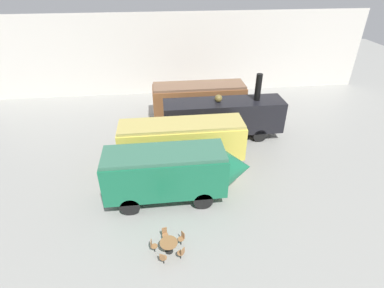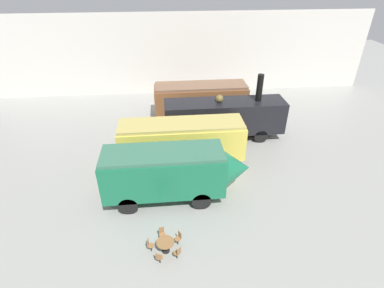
% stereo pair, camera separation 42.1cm
% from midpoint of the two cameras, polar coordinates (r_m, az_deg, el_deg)
% --- Properties ---
extents(ground_plane, '(80.00, 80.00, 0.00)m').
position_cam_midpoint_polar(ground_plane, '(22.97, 0.79, -4.71)').
color(ground_plane, gray).
extents(backdrop_wall, '(44.00, 0.15, 9.00)m').
position_cam_midpoint_polar(backdrop_wall, '(35.48, -2.04, 16.72)').
color(backdrop_wall, silver).
rests_on(backdrop_wall, ground_plane).
extents(passenger_coach_wooden, '(8.96, 2.71, 3.45)m').
position_cam_midpoint_polar(passenger_coach_wooden, '(29.73, 2.07, 8.77)').
color(passenger_coach_wooden, brown).
rests_on(passenger_coach_wooden, ground_plane).
extents(steam_locomotive, '(10.25, 2.51, 5.73)m').
position_cam_midpoint_polar(steam_locomotive, '(26.12, 6.70, 5.31)').
color(steam_locomotive, black).
rests_on(steam_locomotive, ground_plane).
extents(passenger_coach_vintage, '(9.23, 2.54, 3.62)m').
position_cam_midpoint_polar(passenger_coach_vintage, '(22.31, -1.43, 0.82)').
color(passenger_coach_vintage, '#E0C64C').
rests_on(passenger_coach_vintage, ground_plane).
extents(streamlined_locomotive, '(9.36, 2.66, 3.70)m').
position_cam_midpoint_polar(streamlined_locomotive, '(19.07, -2.59, -5.12)').
color(streamlined_locomotive, '#196B47').
rests_on(streamlined_locomotive, ground_plane).
extents(cafe_table_near, '(0.98, 0.98, 0.72)m').
position_cam_midpoint_polar(cafe_table_near, '(17.01, -4.36, -18.39)').
color(cafe_table_near, black).
rests_on(cafe_table_near, ground_plane).
extents(cafe_chair_0, '(0.40, 0.39, 0.87)m').
position_cam_midpoint_polar(cafe_chair_0, '(17.37, -1.82, -17.34)').
color(cafe_chair_0, black).
rests_on(cafe_chair_0, ground_plane).
extents(cafe_chair_1, '(0.36, 0.38, 0.87)m').
position_cam_midpoint_polar(cafe_chair_1, '(17.63, -5.04, -16.51)').
color(cafe_chair_1, black).
rests_on(cafe_chair_1, ground_plane).
extents(cafe_chair_2, '(0.37, 0.36, 0.87)m').
position_cam_midpoint_polar(cafe_chair_2, '(17.16, -7.36, -18.47)').
color(cafe_chair_2, black).
rests_on(cafe_chair_2, ground_plane).
extents(cafe_chair_3, '(0.38, 0.40, 0.87)m').
position_cam_midpoint_polar(cafe_chair_3, '(16.59, -5.54, -20.71)').
color(cafe_chair_3, black).
rests_on(cafe_chair_3, ground_plane).
extents(cafe_chair_4, '(0.40, 0.40, 0.87)m').
position_cam_midpoint_polar(cafe_chair_4, '(16.72, -1.94, -19.96)').
color(cafe_chair_4, black).
rests_on(cafe_chair_4, ground_plane).
extents(visitor_person, '(0.34, 0.34, 1.71)m').
position_cam_midpoint_polar(visitor_person, '(21.47, -0.92, -4.57)').
color(visitor_person, '#262633').
rests_on(visitor_person, ground_plane).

